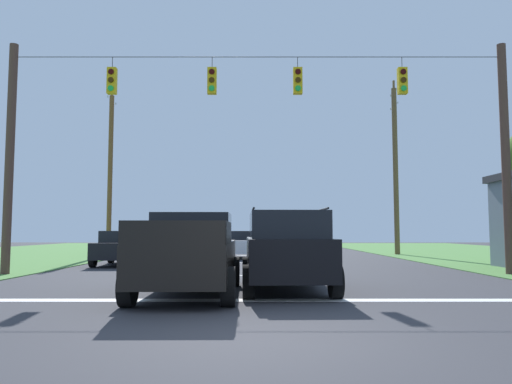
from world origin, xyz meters
The scene contains 14 objects.
ground_plane centered at (0.00, 0.00, 0.00)m, with size 120.00×120.00×0.00m, color #333338.
stop_bar_stripe centered at (0.00, 3.90, 0.00)m, with size 14.87×0.45×0.01m, color white.
lane_dash_0 centered at (0.00, 9.90, 0.00)m, with size 0.15×2.50×0.01m, color white.
lane_dash_1 centered at (0.00, 16.66, 0.00)m, with size 0.15×2.50×0.01m, color white.
lane_dash_2 centered at (0.00, 23.58, 0.00)m, with size 0.15×2.50×0.01m, color white.
lane_dash_3 centered at (0.00, 31.62, 0.00)m, with size 0.15×2.50×0.01m, color white.
overhead_signal_span centered at (-0.01, 10.15, 4.60)m, with size 17.79×0.31×8.19m.
pickup_truck centered at (-1.63, 4.87, 0.97)m, with size 2.33×5.42×1.95m.
suv_black centered at (0.70, 5.69, 1.06)m, with size 2.32×4.85×2.05m.
distant_car_crossing_white centered at (-1.11, 20.71, 0.79)m, with size 2.21×4.39×1.52m.
distant_car_oncoming centered at (-8.26, 25.74, 0.79)m, with size 2.34×4.45×1.52m.
distant_car_far_parked centered at (-6.01, 15.10, 0.79)m, with size 2.11×4.34×1.52m.
utility_pole_mid_right centered at (9.07, 24.80, 5.69)m, with size 0.33×1.71×11.47m.
utility_pole_near_left centered at (-9.27, 23.71, 5.23)m, with size 0.29×1.78×10.80m.
Camera 1 is at (-0.06, -6.90, 1.50)m, focal length 34.30 mm.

